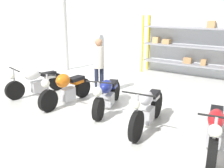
{
  "coord_description": "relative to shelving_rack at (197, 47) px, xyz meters",
  "views": [
    {
      "loc": [
        3.56,
        -4.95,
        2.61
      ],
      "look_at": [
        0.0,
        0.4,
        0.7
      ],
      "focal_mm": 40.0,
      "sensor_mm": 36.0,
      "label": 1
    }
  ],
  "objects": [
    {
      "name": "shelving_rack",
      "position": [
        0.0,
        0.0,
        0.0
      ],
      "size": [
        4.54,
        0.63,
        2.41
      ],
      "color": "yellow",
      "rests_on": "ground_plane"
    },
    {
      "name": "motorcycle_red",
      "position": [
        1.88,
        -5.27,
        -0.78
      ],
      "size": [
        0.66,
        2.04,
        0.97
      ],
      "rotation": [
        0.0,
        0.0,
        -1.4
      ],
      "color": "black",
      "rests_on": "ground_plane"
    },
    {
      "name": "motorcycle_orange",
      "position": [
        -2.21,
        -5.04,
        -0.74
      ],
      "size": [
        0.65,
        2.0,
        1.03
      ],
      "rotation": [
        0.0,
        0.0,
        -1.58
      ],
      "color": "black",
      "rests_on": "ground_plane"
    },
    {
      "name": "support_pillar",
      "position": [
        -5.25,
        -1.86,
        0.59
      ],
      "size": [
        0.28,
        0.28,
        3.6
      ],
      "color": "silver",
      "rests_on": "ground_plane"
    },
    {
      "name": "back_wall",
      "position": [
        -0.92,
        0.35,
        0.59
      ],
      "size": [
        30.0,
        0.08,
        3.6
      ],
      "color": "silver",
      "rests_on": "ground_plane"
    },
    {
      "name": "motorcycle_silver",
      "position": [
        0.41,
        -5.14,
        -0.74
      ],
      "size": [
        0.71,
        2.03,
        1.03
      ],
      "rotation": [
        0.0,
        0.0,
        -1.46
      ],
      "color": "black",
      "rests_on": "ground_plane"
    },
    {
      "name": "motorcycle_white",
      "position": [
        -3.58,
        -4.94,
        -0.8
      ],
      "size": [
        0.86,
        1.97,
        0.95
      ],
      "rotation": [
        0.0,
        0.0,
        -1.83
      ],
      "color": "black",
      "rests_on": "ground_plane"
    },
    {
      "name": "person_browsing",
      "position": [
        -1.94,
        -3.8,
        -0.15
      ],
      "size": [
        0.43,
        0.43,
        1.78
      ],
      "rotation": [
        0.0,
        0.0,
        2.64
      ],
      "color": "#1E2338",
      "rests_on": "ground_plane"
    },
    {
      "name": "motorcycle_blue",
      "position": [
        -0.99,
        -4.73,
        -0.77
      ],
      "size": [
        0.89,
        2.01,
        0.97
      ],
      "rotation": [
        0.0,
        0.0,
        -1.28
      ],
      "color": "black",
      "rests_on": "ground_plane"
    },
    {
      "name": "ground_plane",
      "position": [
        -0.92,
        -4.99,
        -1.21
      ],
      "size": [
        30.0,
        30.0,
        0.0
      ],
      "primitive_type": "plane",
      "color": "silver"
    }
  ]
}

